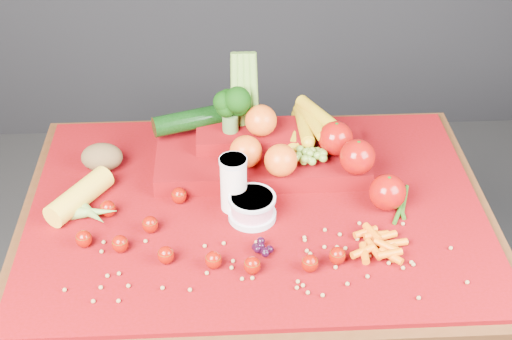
{
  "coord_description": "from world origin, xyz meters",
  "views": [
    {
      "loc": [
        -0.07,
        -1.28,
        1.82
      ],
      "look_at": [
        0.0,
        0.02,
        0.85
      ],
      "focal_mm": 50.0,
      "sensor_mm": 36.0,
      "label": 1
    }
  ],
  "objects_px": {
    "yogurt_bowl": "(252,206)",
    "produce_mound": "(274,147)",
    "milk_glass": "(234,182)",
    "table": "(256,239)"
  },
  "relations": [
    {
      "from": "yogurt_bowl",
      "to": "produce_mound",
      "type": "height_order",
      "value": "produce_mound"
    },
    {
      "from": "table",
      "to": "yogurt_bowl",
      "type": "relative_size",
      "value": 10.02
    },
    {
      "from": "milk_glass",
      "to": "produce_mound",
      "type": "relative_size",
      "value": 0.23
    },
    {
      "from": "yogurt_bowl",
      "to": "produce_mound",
      "type": "xyz_separation_m",
      "value": [
        0.06,
        0.19,
        0.03
      ]
    },
    {
      "from": "yogurt_bowl",
      "to": "produce_mound",
      "type": "bearing_deg",
      "value": 72.21
    },
    {
      "from": "yogurt_bowl",
      "to": "table",
      "type": "bearing_deg",
      "value": 74.34
    },
    {
      "from": "table",
      "to": "produce_mound",
      "type": "distance_m",
      "value": 0.23
    },
    {
      "from": "yogurt_bowl",
      "to": "produce_mound",
      "type": "relative_size",
      "value": 0.18
    },
    {
      "from": "yogurt_bowl",
      "to": "produce_mound",
      "type": "distance_m",
      "value": 0.2
    },
    {
      "from": "milk_glass",
      "to": "table",
      "type": "bearing_deg",
      "value": 3.86
    }
  ]
}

